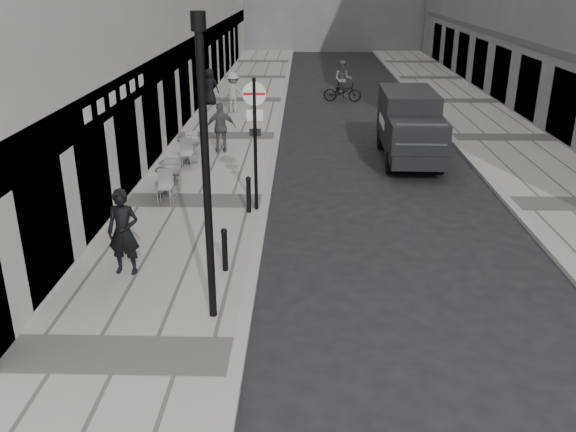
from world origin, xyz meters
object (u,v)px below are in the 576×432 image
sign_post (255,127)px  cyclist (343,86)px  panel_van (410,123)px  walking_man (123,232)px  lamppost (205,160)px

sign_post → cyclist: (3.28, 16.17, -1.60)m
panel_van → cyclist: 10.86m
panel_van → sign_post: bearing=-131.4°
walking_man → sign_post: 4.85m
walking_man → panel_van: panel_van is taller
walking_man → sign_post: sign_post is taller
walking_man → lamppost: 3.47m
sign_post → lamppost: lamppost is taller
lamppost → cyclist: 22.27m
sign_post → panel_van: 7.49m
lamppost → panel_van: lamppost is taller
panel_van → cyclist: panel_van is taller
sign_post → lamppost: (-0.40, -5.67, 0.76)m
panel_van → cyclist: (-1.73, 10.71, -0.50)m
sign_post → cyclist: sign_post is taller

